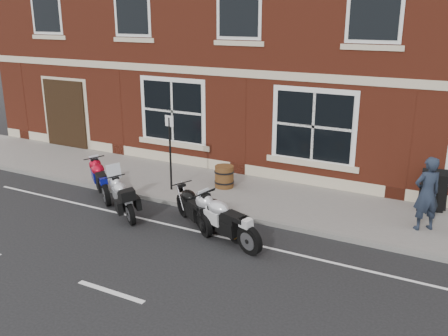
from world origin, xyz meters
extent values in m
plane|color=black|center=(0.00, 0.00, 0.00)|extent=(80.00, 80.00, 0.00)
cube|color=slate|center=(0.00, 3.00, 0.06)|extent=(30.00, 3.00, 0.12)
cube|color=slate|center=(0.00, 1.42, 0.06)|extent=(30.00, 0.16, 0.12)
cylinder|color=black|center=(-2.73, 0.60, 0.30)|extent=(0.54, 0.45, 0.59)
cylinder|color=black|center=(-1.67, -0.21, 0.30)|extent=(0.54, 0.45, 0.59)
cube|color=black|center=(-2.24, 0.22, 0.61)|extent=(0.72, 0.62, 0.20)
ellipsoid|color=#B1B1B6|center=(-2.35, 0.31, 0.72)|extent=(0.61, 0.58, 0.30)
cube|color=black|center=(-1.94, 0.00, 0.68)|extent=(0.55, 0.50, 0.09)
cube|color=silver|center=(-2.72, 0.59, 1.06)|extent=(0.26, 0.33, 0.42)
cylinder|color=black|center=(-4.24, 1.46, 0.33)|extent=(0.59, 0.52, 0.66)
cylinder|color=black|center=(-3.09, 0.52, 0.33)|extent=(0.59, 0.52, 0.66)
cube|color=black|center=(-3.70, 1.02, 0.68)|extent=(0.79, 0.71, 0.23)
ellipsoid|color=#A5071C|center=(-3.82, 1.12, 0.80)|extent=(0.68, 0.65, 0.33)
cube|color=black|center=(-3.38, 0.76, 0.76)|extent=(0.61, 0.56, 0.10)
cylinder|color=black|center=(0.04, 0.73, 0.28)|extent=(0.55, 0.38, 0.57)
cylinder|color=black|center=(1.16, 0.11, 0.28)|extent=(0.55, 0.38, 0.57)
cube|color=black|center=(0.56, 0.44, 0.59)|extent=(0.73, 0.53, 0.20)
ellipsoid|color=black|center=(0.44, 0.51, 0.69)|extent=(0.59, 0.52, 0.28)
cube|color=black|center=(0.87, 0.27, 0.66)|extent=(0.54, 0.44, 0.09)
cylinder|color=black|center=(0.25, 0.29, 0.35)|extent=(0.70, 0.38, 0.69)
cylinder|color=black|center=(1.72, -0.26, 0.35)|extent=(0.70, 0.38, 0.69)
cube|color=black|center=(0.93, 0.03, 0.71)|extent=(0.90, 0.55, 0.24)
ellipsoid|color=#BBBAC0|center=(0.78, 0.09, 0.84)|extent=(0.70, 0.58, 0.35)
cube|color=black|center=(1.34, -0.12, 0.80)|extent=(0.66, 0.47, 0.11)
cylinder|color=black|center=(-0.77, 0.89, 0.31)|extent=(0.58, 0.46, 0.62)
cylinder|color=black|center=(0.37, 0.07, 0.31)|extent=(0.58, 0.46, 0.62)
cube|color=black|center=(-0.24, 0.51, 0.64)|extent=(0.76, 0.64, 0.21)
ellipsoid|color=black|center=(-0.36, 0.59, 0.75)|extent=(0.64, 0.60, 0.31)
cube|color=black|center=(0.08, 0.28, 0.71)|extent=(0.58, 0.51, 0.10)
imported|color=#1C2433|center=(4.98, 2.71, 1.04)|extent=(0.80, 0.77, 1.85)
cylinder|color=#563F17|center=(-0.76, 3.13, 0.45)|extent=(0.57, 0.57, 0.67)
cylinder|color=black|center=(-0.76, 3.13, 0.29)|extent=(0.60, 0.60, 0.05)
cylinder|color=black|center=(-0.76, 3.13, 0.61)|extent=(0.60, 0.60, 0.05)
cylinder|color=black|center=(-2.06, 2.18, 1.22)|extent=(0.06, 0.06, 2.19)
cube|color=silver|center=(-2.06, 2.18, 2.21)|extent=(0.32, 0.08, 0.32)
camera|label=1|loc=(5.99, -9.49, 5.22)|focal=40.00mm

